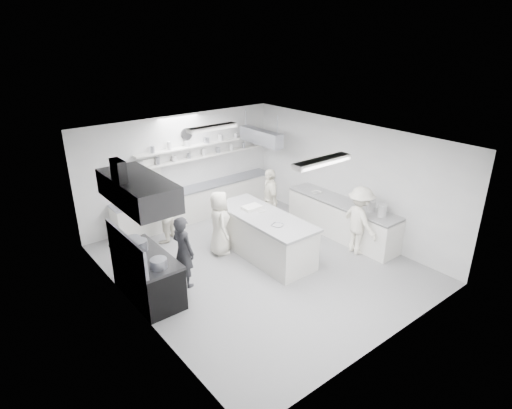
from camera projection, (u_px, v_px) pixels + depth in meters
floor at (259, 264)px, 10.08m from camera, size 6.00×7.00×0.02m
ceiling at (259, 139)px, 8.92m from camera, size 6.00×7.00×0.02m
wall_back at (181, 168)px, 12.03m from camera, size 6.00×0.04×3.00m
wall_front at (393, 269)px, 6.97m from camera, size 6.00×0.04×3.00m
wall_left at (132, 244)px, 7.78m from camera, size 0.04×7.00×3.00m
wall_right at (347, 178)px, 11.23m from camera, size 0.04×7.00×3.00m
stove at (148, 277)px, 8.70m from camera, size 0.80×1.80×0.90m
exhaust_hood at (138, 190)px, 7.97m from camera, size 0.85×2.00×0.50m
back_counter at (198, 203)px, 12.39m from camera, size 5.00×0.60×0.92m
shelf_lower at (205, 156)px, 12.24m from camera, size 4.20×0.26×0.04m
shelf_upper at (204, 144)px, 12.11m from camera, size 4.20×0.26×0.04m
pass_through_window at (139, 179)px, 11.29m from camera, size 1.30×0.04×1.00m
wall_clock at (186, 134)px, 11.75m from camera, size 0.32×0.05×0.32m
right_counter at (341, 219)px, 11.28m from camera, size 0.74×3.30×0.94m
pot_rack at (261, 137)px, 12.08m from camera, size 0.30×1.60×0.40m
light_fixture_front at (322, 161)px, 7.65m from camera, size 1.30×0.25×0.10m
light_fixture_rear at (212, 128)px, 10.25m from camera, size 1.30×0.25×0.10m
prep_island at (264, 236)px, 10.30m from camera, size 1.04×2.74×1.01m
stove_pot at (139, 246)px, 8.67m from camera, size 0.35×0.35×0.26m
cook_stove at (183, 252)px, 8.97m from camera, size 0.49×0.65×1.60m
cook_back at (162, 213)px, 10.86m from camera, size 0.97×0.94×1.58m
cook_island_left at (220, 223)px, 10.28m from camera, size 0.75×0.91×1.60m
cook_island_right at (270, 199)px, 11.52m from camera, size 0.82×1.10×1.73m
cook_right at (360, 221)px, 10.27m from camera, size 0.85×1.22×1.72m
bowl_island_a at (278, 226)px, 9.59m from camera, size 0.34×0.34×0.06m
bowl_island_b at (261, 212)px, 10.33m from camera, size 0.29×0.29×0.07m
bowl_right at (316, 193)px, 11.71m from camera, size 0.28×0.28×0.06m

